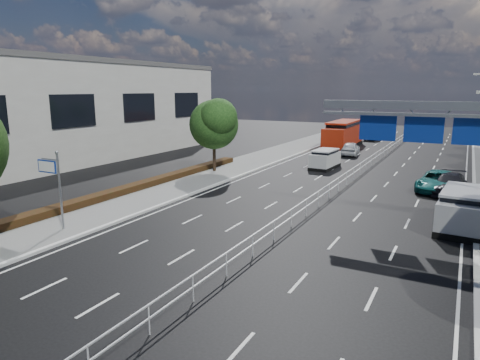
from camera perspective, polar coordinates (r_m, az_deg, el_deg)
The scene contains 17 objects.
ground at distance 18.46m, azimuth -0.55°, elevation -11.77°, with size 160.00×160.00×0.00m, color black.
sidewalk_near at distance 25.64m, azimuth -23.89°, elevation -5.76°, with size 5.00×140.00×0.14m, color slate.
kerb_near at distance 23.79m, azimuth -20.12°, elevation -6.80°, with size 0.25×140.00×0.15m, color silver.
kerb_far at distance 16.60m, azimuth 29.18°, elevation -16.00°, with size 0.25×140.00×0.15m, color silver.
median_fence at distance 38.82m, azimuth 15.49°, elevation 1.31°, with size 0.05×85.00×1.02m.
hedge_near at distance 30.00m, azimuth -18.64°, elevation -2.28°, with size 1.00×36.00×0.44m, color black.
toilet_sign at distance 24.54m, azimuth -23.67°, elevation 0.43°, with size 1.62×0.18×4.34m.
overhead_gantry at distance 24.99m, azimuth 25.00°, elevation 6.69°, with size 10.24×0.38×7.45m.
near_building at distance 50.33m, azimuth -21.50°, elevation 8.41°, with size 12.00×38.00×10.00m, color beige.
near_tree_back at distance 38.53m, azimuth -3.46°, elevation 7.78°, with size 4.84×4.51×6.69m.
white_minivan at distance 41.68m, azimuth 11.27°, elevation 2.75°, with size 2.04×4.28×1.82m.
red_bus at distance 56.84m, azimuth 13.63°, elevation 5.99°, with size 3.02×11.67×3.47m.
near_car_silver at distance 50.88m, azimuth 14.53°, elevation 4.10°, with size 1.83×4.55×1.55m, color #B8BBC0.
near_car_dark at distance 67.12m, azimuth 17.31°, elevation 5.78°, with size 1.65×4.73×1.56m, color black.
silver_minivan at distance 26.13m, azimuth 27.59°, elevation -3.50°, with size 2.59×5.38×2.18m.
parked_car_teal at distance 35.06m, azimuth 24.83°, elevation -0.14°, with size 2.44×5.28×1.47m, color #156260.
parked_car_dark at distance 34.56m, azimuth 26.15°, elevation -0.46°, with size 2.01×4.93×1.43m, color black.
Camera 1 is at (8.06, -14.84, 7.45)m, focal length 32.00 mm.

